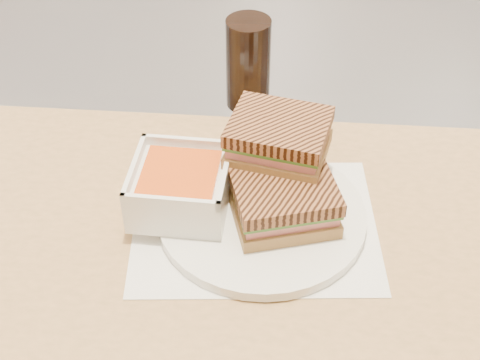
{
  "coord_description": "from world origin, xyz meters",
  "views": [
    {
      "loc": [
        0.0,
        -2.66,
        1.41
      ],
      "look_at": [
        0.01,
        -2.0,
        0.82
      ],
      "focal_mm": 51.33,
      "sensor_mm": 36.0,
      "label": 1
    }
  ],
  "objects_px": {
    "main_table": "(129,335)",
    "panini_lower": "(284,201)",
    "cola_glass": "(248,64)",
    "soup_bowl": "(181,188)",
    "plate": "(262,216)"
  },
  "relations": [
    {
      "from": "main_table",
      "to": "panini_lower",
      "type": "relative_size",
      "value": 8.49
    },
    {
      "from": "main_table",
      "to": "panini_lower",
      "type": "height_order",
      "value": "panini_lower"
    },
    {
      "from": "plate",
      "to": "main_table",
      "type": "bearing_deg",
      "value": -150.28
    },
    {
      "from": "panini_lower",
      "to": "cola_glass",
      "type": "xyz_separation_m",
      "value": [
        -0.04,
        0.28,
        0.03
      ]
    },
    {
      "from": "soup_bowl",
      "to": "panini_lower",
      "type": "height_order",
      "value": "soup_bowl"
    },
    {
      "from": "soup_bowl",
      "to": "panini_lower",
      "type": "relative_size",
      "value": 0.95
    },
    {
      "from": "panini_lower",
      "to": "cola_glass",
      "type": "height_order",
      "value": "cola_glass"
    },
    {
      "from": "main_table",
      "to": "soup_bowl",
      "type": "height_order",
      "value": "soup_bowl"
    },
    {
      "from": "main_table",
      "to": "plate",
      "type": "bearing_deg",
      "value": 29.72
    },
    {
      "from": "soup_bowl",
      "to": "panini_lower",
      "type": "xyz_separation_m",
      "value": [
        0.14,
        -0.03,
        -0.0
      ]
    },
    {
      "from": "main_table",
      "to": "soup_bowl",
      "type": "relative_size",
      "value": 8.93
    },
    {
      "from": "soup_bowl",
      "to": "cola_glass",
      "type": "height_order",
      "value": "cola_glass"
    },
    {
      "from": "main_table",
      "to": "panini_lower",
      "type": "distance_m",
      "value": 0.28
    },
    {
      "from": "panini_lower",
      "to": "soup_bowl",
      "type": "bearing_deg",
      "value": 169.24
    },
    {
      "from": "panini_lower",
      "to": "cola_glass",
      "type": "distance_m",
      "value": 0.29
    }
  ]
}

